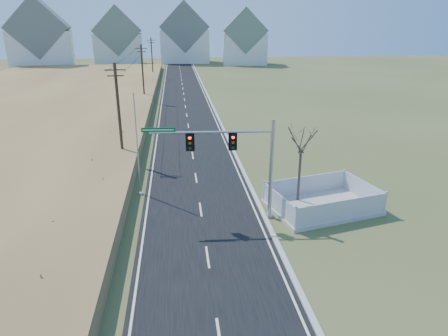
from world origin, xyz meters
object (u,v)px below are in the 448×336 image
at_px(bare_tree, 302,139).
at_px(traffic_signal_mast, 243,159).
at_px(fence_enclosure, 322,205).
at_px(flagpole, 138,156).
at_px(open_sign, 324,215).

bearing_deg(bare_tree, traffic_signal_mast, -158.24).
xyz_separation_m(fence_enclosure, bare_tree, (-1.40, 1.10, 4.51)).
relative_size(fence_enclosure, flagpole, 1.04).
bearing_deg(traffic_signal_mast, fence_enclosure, 10.44).
bearing_deg(fence_enclosure, traffic_signal_mast, 172.94).
bearing_deg(open_sign, traffic_signal_mast, -167.00).
bearing_deg(fence_enclosure, flagpole, 149.06).
height_order(open_sign, bare_tree, bare_tree).
height_order(open_sign, flagpole, flagpole).
bearing_deg(traffic_signal_mast, flagpole, 150.36).
distance_m(fence_enclosure, bare_tree, 4.85).
bearing_deg(bare_tree, flagpole, 165.47).
distance_m(traffic_signal_mast, open_sign, 6.61).
distance_m(traffic_signal_mast, fence_enclosure, 6.93).
bearing_deg(bare_tree, open_sign, -69.39).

